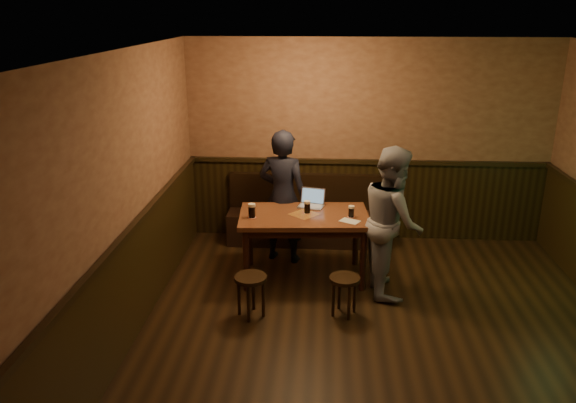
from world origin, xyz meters
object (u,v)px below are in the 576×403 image
Objects in this scene: person_suit at (283,196)px; person_grey at (392,221)px; pint_right at (351,211)px; bench at (307,221)px; laptop at (312,202)px; pint_left at (252,211)px; pub_table at (304,223)px; stool_right at (345,285)px; stool_left at (251,284)px; pint_mid at (307,207)px.

person_suit is 1.01× the size of person_grey.
bench is at bearing 115.36° from pint_right.
pint_right is 0.60m from laptop.
person_grey reaches higher than pint_left.
person_suit is (-0.85, 0.56, -0.02)m from pint_right.
person_grey is at bearing -18.67° from pub_table.
stool_right is at bearing 133.97° from person_suit.
pint_left reaches higher than stool_left.
person_grey is (1.01, -0.27, 0.15)m from pub_table.
pub_table is 1.06m from person_grey.
pint_right is (0.56, -1.18, 0.58)m from bench.
bench is at bearing -100.31° from person_suit.
person_suit is at bearing 116.03° from pub_table.
person_grey reaches higher than pint_mid.
bench is 4.93× the size of stool_right.
stool_right is 2.87× the size of pint_mid.
laptop is 1.09m from person_grey.
pint_right is at bearing 40.07° from stool_left.
pint_right reaches higher than stool_left.
pint_left reaches higher than stool_right.
bench is 1.26× the size of person_suit.
stool_right is 3.10× the size of pint_right.
laptop is at bearing 79.77° from pint_mid.
bench is 2.15m from stool_left.
pint_mid is at bearing 16.60° from pint_left.
pint_mid reaches higher than pub_table.
laptop is at bearing 108.09° from stool_right.
person_grey is at bearing -4.21° from pint_left.
pint_left is at bearing 95.64° from stool_left.
person_suit is (-0.37, 0.19, -0.01)m from laptop.
stool_left is at bearing -174.67° from stool_right.
pint_right is (0.09, 0.82, 0.54)m from stool_right.
person_grey is at bearing 164.52° from person_suit.
pint_right reaches higher than bench.
stool_right is (0.47, -0.88, -0.36)m from pub_table.
pint_mid is 1.08× the size of pint_right.
person_suit is (-0.76, 1.38, 0.51)m from stool_right.
person_grey is (1.01, -1.38, 0.55)m from bench.
laptop is at bearing 33.46° from pint_left.
pint_mid is at bearing 115.28° from stool_right.
stool_left is 1.00m from stool_right.
stool_left is at bearing -101.68° from laptop.
pint_right is at bearing 4.31° from pint_left.
stool_left is 1.50m from laptop.
pub_table is 0.91× the size of person_suit.
bench is at bearing 91.91° from pint_mid.
stool_right is at bearing -65.69° from pub_table.
pub_table is 9.23× the size of pint_left.
stool_right is 1.27× the size of laptop.
person_grey is at bearing -17.97° from laptop.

